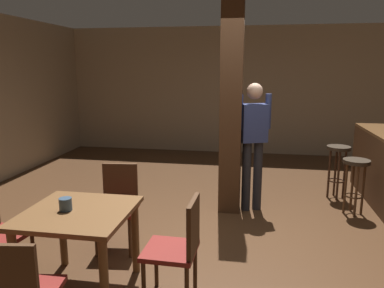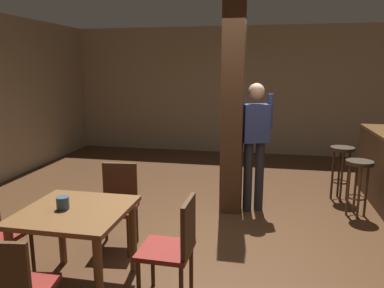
{
  "view_description": "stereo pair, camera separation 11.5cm",
  "coord_description": "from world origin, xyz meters",
  "views": [
    {
      "loc": [
        0.3,
        -3.98,
        1.92
      ],
      "look_at": [
        -0.41,
        0.15,
        1.05
      ],
      "focal_mm": 35.0,
      "sensor_mm": 36.0,
      "label": 1
    },
    {
      "loc": [
        0.42,
        -3.96,
        1.92
      ],
      "look_at": [
        -0.41,
        0.15,
        1.05
      ],
      "focal_mm": 35.0,
      "sensor_mm": 36.0,
      "label": 2
    }
  ],
  "objects": [
    {
      "name": "ground_plane",
      "position": [
        0.0,
        0.0,
        0.0
      ],
      "size": [
        10.8,
        10.8,
        0.0
      ],
      "primitive_type": "plane",
      "color": "#422816"
    },
    {
      "name": "wall_back",
      "position": [
        0.0,
        4.5,
        1.4
      ],
      "size": [
        8.0,
        0.1,
        2.8
      ],
      "primitive_type": "cube",
      "color": "gray",
      "rests_on": "ground_plane"
    },
    {
      "name": "pillar",
      "position": [
        -0.02,
        0.88,
        1.4
      ],
      "size": [
        0.28,
        0.28,
        2.8
      ],
      "primitive_type": "cube",
      "color": "#422816",
      "rests_on": "ground_plane"
    },
    {
      "name": "dining_table",
      "position": [
        -1.15,
        -1.22,
        0.6
      ],
      "size": [
        0.88,
        0.88,
        0.74
      ],
      "color": "brown",
      "rests_on": "ground_plane"
    },
    {
      "name": "chair_east",
      "position": [
        -0.28,
        -1.24,
        0.51
      ],
      "size": [
        0.43,
        0.43,
        0.89
      ],
      "color": "maroon",
      "rests_on": "ground_plane"
    },
    {
      "name": "chair_north",
      "position": [
        -1.12,
        -0.38,
        0.51
      ],
      "size": [
        0.46,
        0.46,
        0.89
      ],
      "color": "maroon",
      "rests_on": "ground_plane"
    },
    {
      "name": "napkin_cup",
      "position": [
        -1.25,
        -1.24,
        0.79
      ],
      "size": [
        0.11,
        0.11,
        0.11
      ],
      "primitive_type": "cylinder",
      "color": "#33475B",
      "rests_on": "dining_table"
    },
    {
      "name": "standing_person",
      "position": [
        0.27,
        0.95,
        1.0
      ],
      "size": [
        0.47,
        0.31,
        1.72
      ],
      "color": "navy",
      "rests_on": "ground_plane"
    },
    {
      "name": "bar_counter",
      "position": [
        2.11,
        1.57,
        0.52
      ],
      "size": [
        0.56,
        1.92,
        1.01
      ],
      "color": "brown",
      "rests_on": "ground_plane"
    },
    {
      "name": "bar_stool_near",
      "position": [
        1.61,
        1.02,
        0.55
      ],
      "size": [
        0.34,
        0.34,
        0.74
      ],
      "color": "#2D2319",
      "rests_on": "ground_plane"
    },
    {
      "name": "bar_stool_mid",
      "position": [
        1.51,
        1.64,
        0.58
      ],
      "size": [
        0.34,
        0.34,
        0.79
      ],
      "color": "#2D2319",
      "rests_on": "ground_plane"
    }
  ]
}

